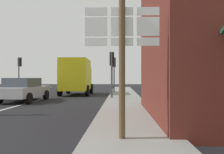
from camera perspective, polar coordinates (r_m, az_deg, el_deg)
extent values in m
plane|color=black|center=(15.06, -19.08, -5.82)|extent=(80.00, 80.00, 0.00)
cube|color=gray|center=(12.08, 3.40, -6.90)|extent=(2.29, 44.00, 0.14)
cube|color=#B7BABF|center=(15.47, -20.80, -3.37)|extent=(1.93, 4.27, 0.60)
cube|color=#47515B|center=(15.22, -21.20, -1.26)|extent=(1.64, 2.16, 0.55)
cylinder|color=black|center=(17.08, -21.53, -4.08)|extent=(0.25, 0.65, 0.64)
cylinder|color=black|center=(16.39, -16.01, -4.25)|extent=(0.25, 0.65, 0.64)
cylinder|color=black|center=(13.90, -19.91, -4.97)|extent=(0.25, 0.65, 0.64)
cube|color=yellow|center=(19.65, -9.02, 0.59)|extent=(2.30, 3.76, 2.60)
cube|color=yellow|center=(22.12, -7.96, -0.28)|extent=(2.12, 1.36, 2.00)
cube|color=#47515B|center=(22.18, -7.94, 1.79)|extent=(1.76, 0.15, 0.70)
cylinder|color=black|center=(22.28, -10.78, -2.85)|extent=(0.30, 0.91, 0.90)
cylinder|color=black|center=(21.96, -5.13, -2.89)|extent=(0.30, 0.91, 0.90)
cylinder|color=black|center=(18.96, -12.78, -3.31)|extent=(0.30, 0.91, 0.90)
cylinder|color=black|center=(18.58, -6.15, -3.38)|extent=(0.30, 0.91, 0.90)
cylinder|color=brown|center=(5.09, 2.50, 1.19)|extent=(0.14, 0.14, 3.20)
cube|color=white|center=(5.38, -3.95, 15.82)|extent=(0.50, 0.03, 0.18)
cube|color=black|center=(5.39, -3.93, 15.76)|extent=(0.43, 0.01, 0.13)
cube|color=white|center=(5.29, -3.95, 12.28)|extent=(0.50, 0.03, 0.42)
cube|color=black|center=(5.31, -3.93, 12.23)|extent=(0.43, 0.01, 0.32)
cube|color=white|center=(5.23, -3.95, 8.64)|extent=(0.50, 0.03, 0.18)
cube|color=black|center=(5.25, -3.93, 8.61)|extent=(0.43, 0.01, 0.13)
cube|color=white|center=(5.35, 2.49, 15.90)|extent=(0.50, 0.03, 0.18)
cube|color=black|center=(5.37, 2.49, 15.84)|extent=(0.43, 0.01, 0.13)
cube|color=white|center=(5.27, 2.49, 12.34)|extent=(0.50, 0.03, 0.42)
cube|color=black|center=(5.28, 2.49, 12.30)|extent=(0.43, 0.01, 0.32)
cube|color=white|center=(5.20, 2.49, 8.68)|extent=(0.50, 0.03, 0.18)
cube|color=black|center=(5.22, 2.49, 8.65)|extent=(0.43, 0.01, 0.13)
cube|color=white|center=(5.39, 8.91, 15.79)|extent=(0.50, 0.03, 0.18)
cube|color=black|center=(5.40, 8.89, 15.73)|extent=(0.43, 0.01, 0.13)
cube|color=white|center=(5.30, 8.92, 12.26)|extent=(0.50, 0.03, 0.42)
cube|color=black|center=(5.32, 8.89, 12.21)|extent=(0.43, 0.01, 0.32)
cube|color=white|center=(5.24, 8.92, 8.62)|extent=(0.50, 0.03, 0.18)
cube|color=black|center=(5.26, 8.89, 8.59)|extent=(0.43, 0.01, 0.13)
cylinder|color=#47474C|center=(21.62, 0.51, 0.37)|extent=(0.12, 0.12, 3.39)
cube|color=black|center=(21.87, 0.53, 3.63)|extent=(0.30, 0.28, 0.90)
sphere|color=red|center=(22.03, 0.54, 4.31)|extent=(0.18, 0.18, 0.18)
sphere|color=#3C2303|center=(22.01, 0.54, 3.58)|extent=(0.18, 0.18, 0.18)
sphere|color=black|center=(21.99, 0.54, 2.86)|extent=(0.18, 0.18, 0.18)
cylinder|color=#47474C|center=(25.10, -22.06, 0.48)|extent=(0.12, 0.12, 3.54)
cube|color=black|center=(25.33, -21.87, 3.47)|extent=(0.30, 0.28, 0.90)
sphere|color=red|center=(25.47, -21.74, 4.05)|extent=(0.18, 0.18, 0.18)
sphere|color=#3C2303|center=(25.46, -21.74, 3.42)|extent=(0.18, 0.18, 0.18)
sphere|color=black|center=(25.44, -21.74, 2.80)|extent=(0.18, 0.18, 0.18)
cylinder|color=#47474C|center=(15.41, -0.07, 0.28)|extent=(0.12, 0.12, 3.22)
cube|color=black|center=(15.67, -0.04, 4.52)|extent=(0.30, 0.28, 0.90)
sphere|color=red|center=(15.83, -0.02, 5.45)|extent=(0.18, 0.18, 0.18)
sphere|color=#3C2303|center=(15.81, -0.02, 4.44)|extent=(0.18, 0.18, 0.18)
sphere|color=black|center=(15.79, -0.02, 3.43)|extent=(0.18, 0.18, 0.18)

